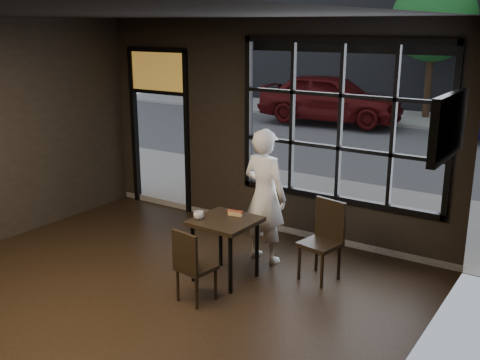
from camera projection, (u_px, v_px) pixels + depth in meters
The scene contains 14 objects.
floor at pixel (97, 324), 6.05m from camera, with size 6.00×7.00×0.02m, color black.
ceiling at pixel (73, 12), 5.18m from camera, with size 6.00×7.00×0.02m, color black.
wall_right at pixel (373, 242), 4.02m from camera, with size 0.04×7.00×3.20m, color black.
window_frame at pixel (340, 122), 7.74m from camera, with size 3.06×0.12×2.28m, color black.
stained_transom at pixel (158, 71), 9.34m from camera, with size 1.20×0.06×0.70m, color orange.
cafe_table at pixel (225, 249), 6.99m from camera, with size 0.74×0.74×0.80m, color black.
chair_near at pixel (196, 265), 6.43m from camera, with size 0.38×0.38×0.88m, color black.
chair_window at pixel (320, 242), 6.95m from camera, with size 0.44×0.44×1.01m, color black.
man at pixel (265, 196), 7.44m from camera, with size 0.66×0.43×1.81m, color white.
hotdog at pixel (235, 213), 7.02m from camera, with size 0.20×0.08×0.06m, color tan, non-canonical shape.
cup at pixel (199, 215), 6.88m from camera, with size 0.12×0.12×0.10m, color silver.
tv at pixel (449, 126), 5.72m from camera, with size 0.13×1.15×0.67m, color black.
maroon_car at pixel (330, 98), 17.63m from camera, with size 1.81×4.50×1.53m, color #4D0C0C.
tree_left at pixel (434, 20), 17.96m from camera, with size 2.70×2.70×4.60m.
Camera 1 is at (4.28, -3.66, 3.11)m, focal length 42.00 mm.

